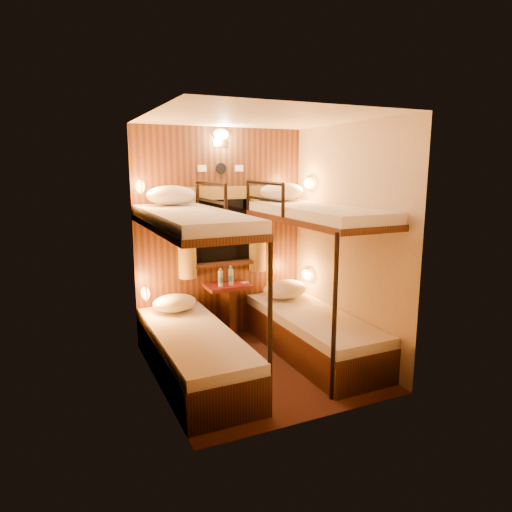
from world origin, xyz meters
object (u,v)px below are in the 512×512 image
bunk_left (193,321)px  table (228,304)px  bunk_right (313,304)px  bottle_left (221,279)px  bottle_right (231,277)px

bunk_left → table: bunk_left is taller
bunk_right → bottle_left: size_ratio=9.03×
bottle_left → bottle_right: bottle_right is taller
bottle_right → bottle_left: bearing=179.4°
bottle_left → bottle_right: bearing=-0.6°
table → bottle_right: size_ratio=2.87×
bunk_right → bunk_left: bearing=180.0°
table → bunk_right: bearing=-50.3°
bunk_left → bottle_left: 0.93m
bottle_left → bottle_right: size_ratio=0.92×
bunk_left → bottle_right: bearing=47.7°
bunk_left → bunk_right: same height
bunk_right → bottle_left: 1.06m
bunk_right → bottle_right: 0.98m
bunk_right → table: bearing=129.7°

